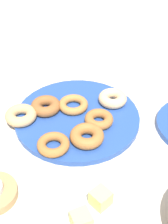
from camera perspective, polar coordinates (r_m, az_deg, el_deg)
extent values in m
plane|color=beige|center=(0.88, -1.25, -1.31)|extent=(2.40, 2.40, 0.00)
cylinder|color=#284C9E|center=(0.88, -1.26, -0.93)|extent=(0.35, 0.35, 0.02)
torus|color=#BC7A3D|center=(0.89, -1.96, 1.35)|extent=(0.11, 0.11, 0.02)
torus|color=#AD6B33|center=(0.78, -5.60, -5.89)|extent=(0.11, 0.11, 0.02)
torus|color=#EABC84|center=(0.91, 5.23, 2.49)|extent=(0.08, 0.08, 0.03)
torus|color=#AD6B33|center=(0.79, 0.54, -4.37)|extent=(0.12, 0.12, 0.03)
torus|color=#995B2D|center=(0.89, -6.99, 1.10)|extent=(0.12, 0.12, 0.03)
torus|color=#AD6B33|center=(0.84, 2.73, -1.33)|extent=(0.11, 0.11, 0.02)
torus|color=tan|center=(0.87, -11.41, -0.59)|extent=(0.09, 0.09, 0.03)
cylinder|color=silver|center=(0.66, 0.89, -18.47)|extent=(0.17, 0.17, 0.03)
cube|color=#DBD67A|center=(0.65, 3.05, -15.37)|extent=(0.04, 0.04, 0.04)
cube|color=#DBD67A|center=(0.62, -0.51, -19.13)|extent=(0.04, 0.04, 0.04)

